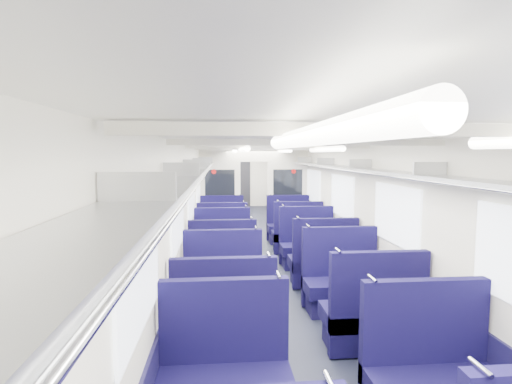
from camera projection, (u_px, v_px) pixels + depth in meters
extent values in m
cube|color=black|center=(264.00, 264.00, 8.04)|extent=(2.80, 18.00, 0.01)
cube|color=white|center=(264.00, 146.00, 7.82)|extent=(2.80, 18.00, 0.01)
cube|color=silver|center=(193.00, 207.00, 7.81)|extent=(0.02, 18.00, 2.35)
cube|color=black|center=(194.00, 248.00, 7.89)|extent=(0.03, 17.90, 0.70)
cube|color=silver|center=(334.00, 205.00, 8.05)|extent=(0.02, 18.00, 2.35)
cube|color=black|center=(332.00, 246.00, 8.13)|extent=(0.03, 17.90, 0.70)
cube|color=silver|center=(241.00, 178.00, 16.86)|extent=(2.80, 0.02, 2.35)
cube|color=#B2B5BA|center=(201.00, 166.00, 7.75)|extent=(0.34, 17.40, 0.04)
cylinder|color=silver|center=(211.00, 167.00, 7.77)|extent=(0.02, 17.40, 0.02)
cube|color=#B2B5BA|center=(138.00, 188.00, 1.79)|extent=(0.34, 0.03, 0.14)
cube|color=#B2B5BA|center=(181.00, 170.00, 3.78)|extent=(0.34, 0.03, 0.14)
cube|color=#B2B5BA|center=(195.00, 164.00, 5.76)|extent=(0.34, 0.03, 0.14)
cube|color=#B2B5BA|center=(201.00, 162.00, 7.74)|extent=(0.34, 0.03, 0.14)
cube|color=#B2B5BA|center=(205.00, 160.00, 9.73)|extent=(0.34, 0.03, 0.14)
cube|color=#B2B5BA|center=(208.00, 159.00, 11.71)|extent=(0.34, 0.03, 0.14)
cube|color=#B2B5BA|center=(210.00, 158.00, 13.69)|extent=(0.34, 0.03, 0.14)
cube|color=#B2B5BA|center=(211.00, 158.00, 15.68)|extent=(0.34, 0.03, 0.14)
cube|color=#B2B5BA|center=(325.00, 165.00, 7.96)|extent=(0.34, 17.40, 0.04)
cylinder|color=silver|center=(316.00, 167.00, 7.95)|extent=(0.02, 17.40, 0.02)
cube|color=#B2B5BA|center=(430.00, 169.00, 3.99)|extent=(0.34, 0.03, 0.14)
cube|color=#B2B5BA|center=(360.00, 164.00, 5.97)|extent=(0.34, 0.03, 0.14)
cube|color=#B2B5BA|center=(325.00, 161.00, 7.95)|extent=(0.34, 0.03, 0.14)
cube|color=#B2B5BA|center=(305.00, 160.00, 9.94)|extent=(0.34, 0.03, 0.14)
cube|color=#B2B5BA|center=(291.00, 159.00, 11.92)|extent=(0.34, 0.03, 0.14)
cube|color=#B2B5BA|center=(281.00, 158.00, 13.90)|extent=(0.34, 0.03, 0.14)
cube|color=#B2B5BA|center=(273.00, 158.00, 15.89)|extent=(0.34, 0.03, 0.14)
cube|color=white|center=(140.00, 273.00, 2.63)|extent=(0.02, 1.30, 0.75)
cube|color=white|center=(178.00, 218.00, 4.91)|extent=(0.02, 1.30, 0.75)
cube|color=white|center=(191.00, 198.00, 7.19)|extent=(0.02, 1.30, 0.75)
cube|color=white|center=(198.00, 187.00, 9.47)|extent=(0.02, 1.30, 0.75)
cube|color=white|center=(203.00, 180.00, 12.25)|extent=(0.02, 1.30, 0.75)
cube|color=white|center=(206.00, 175.00, 14.53)|extent=(0.02, 1.30, 0.75)
cube|color=white|center=(395.00, 215.00, 5.15)|extent=(0.02, 1.30, 0.75)
cube|color=white|center=(342.00, 196.00, 7.43)|extent=(0.02, 1.30, 0.75)
cube|color=white|center=(313.00, 186.00, 9.71)|extent=(0.02, 1.30, 0.75)
cube|color=white|center=(293.00, 179.00, 12.49)|extent=(0.02, 1.30, 0.75)
cube|color=white|center=(282.00, 175.00, 14.77)|extent=(0.02, 1.30, 0.75)
cube|color=white|center=(403.00, 130.00, 1.87)|extent=(2.70, 0.06, 0.06)
cube|color=white|center=(309.00, 142.00, 3.86)|extent=(2.70, 0.06, 0.06)
cube|color=white|center=(279.00, 146.00, 5.84)|extent=(2.70, 0.06, 0.06)
cube|color=white|center=(264.00, 148.00, 7.82)|extent=(2.70, 0.06, 0.06)
cube|color=white|center=(255.00, 149.00, 9.81)|extent=(2.70, 0.06, 0.06)
cube|color=white|center=(250.00, 150.00, 11.79)|extent=(2.70, 0.06, 0.06)
cube|color=white|center=(245.00, 151.00, 13.77)|extent=(2.70, 0.06, 0.06)
cube|color=white|center=(242.00, 151.00, 15.76)|extent=(2.70, 0.06, 0.06)
cylinder|color=white|center=(311.00, 136.00, 1.33)|extent=(0.07, 1.60, 0.07)
cylinder|color=white|center=(243.00, 149.00, 5.30)|extent=(0.07, 1.60, 0.07)
cylinder|color=white|center=(234.00, 151.00, 8.77)|extent=(0.07, 1.60, 0.07)
cylinder|color=white|center=(230.00, 152.00, 13.23)|extent=(0.07, 1.60, 0.07)
cylinder|color=white|center=(325.00, 149.00, 5.40)|extent=(0.07, 1.60, 0.07)
cylinder|color=white|center=(284.00, 151.00, 8.87)|extent=(0.07, 1.60, 0.07)
cylinder|color=white|center=(263.00, 152.00, 13.33)|extent=(0.07, 1.60, 0.07)
cube|color=black|center=(241.00, 183.00, 16.81)|extent=(0.75, 0.06, 2.00)
cube|color=white|center=(220.00, 194.00, 10.30)|extent=(1.05, 0.08, 2.35)
cube|color=black|center=(220.00, 185.00, 10.23)|extent=(0.76, 0.02, 0.80)
cylinder|color=red|center=(214.00, 172.00, 10.18)|extent=(0.12, 0.01, 0.12)
cube|color=white|center=(287.00, 193.00, 10.46)|extent=(1.05, 0.08, 2.35)
cube|color=black|center=(288.00, 185.00, 10.38)|extent=(0.76, 0.02, 0.80)
cylinder|color=red|center=(294.00, 171.00, 10.36)|extent=(0.12, 0.01, 0.12)
cube|color=white|center=(254.00, 155.00, 10.28)|extent=(0.70, 0.08, 0.35)
cylinder|color=silver|center=(330.00, 382.00, 1.79)|extent=(0.02, 0.16, 0.02)
cylinder|color=silver|center=(480.00, 367.00, 1.91)|extent=(0.02, 0.16, 0.02)
cube|color=#100C3C|center=(225.00, 345.00, 3.39)|extent=(1.08, 0.10, 1.15)
cylinder|color=silver|center=(279.00, 275.00, 3.37)|extent=(0.02, 0.16, 0.02)
cube|color=#100C3C|center=(423.00, 346.00, 3.37)|extent=(1.08, 0.10, 1.15)
cylinder|color=silver|center=(372.00, 279.00, 3.27)|extent=(0.02, 0.16, 0.02)
cube|color=#100C3C|center=(224.00, 325.00, 4.32)|extent=(1.08, 0.56, 0.18)
cube|color=black|center=(224.00, 345.00, 4.34)|extent=(0.99, 0.45, 0.28)
cube|color=#100C3C|center=(224.00, 313.00, 4.07)|extent=(1.08, 0.10, 1.15)
cylinder|color=silver|center=(269.00, 255.00, 4.05)|extent=(0.02, 0.16, 0.02)
cube|color=#100C3C|center=(370.00, 315.00, 4.57)|extent=(1.08, 0.56, 0.18)
cube|color=black|center=(369.00, 335.00, 4.59)|extent=(0.99, 0.45, 0.28)
cube|color=#100C3C|center=(378.00, 304.00, 4.32)|extent=(1.08, 0.10, 1.15)
cylinder|color=silver|center=(338.00, 250.00, 4.22)|extent=(0.02, 0.16, 0.02)
cube|color=#100C3C|center=(223.00, 292.00, 5.34)|extent=(1.08, 0.56, 0.18)
cube|color=black|center=(223.00, 309.00, 5.36)|extent=(0.99, 0.45, 0.28)
cube|color=#100C3C|center=(223.00, 271.00, 5.55)|extent=(1.08, 0.10, 1.15)
cylinder|color=silver|center=(256.00, 228.00, 5.53)|extent=(0.02, 0.16, 0.02)
cube|color=#100C3C|center=(343.00, 287.00, 5.56)|extent=(1.08, 0.56, 0.18)
cube|color=black|center=(343.00, 303.00, 5.58)|extent=(0.99, 0.45, 0.28)
cube|color=#100C3C|center=(339.00, 266.00, 5.77)|extent=(1.08, 0.10, 1.15)
cylinder|color=silver|center=(308.00, 226.00, 5.67)|extent=(0.02, 0.16, 0.02)
cube|color=#100C3C|center=(223.00, 265.00, 6.62)|extent=(1.08, 0.56, 0.18)
cube|color=black|center=(223.00, 279.00, 6.64)|extent=(0.99, 0.45, 0.28)
cube|color=#100C3C|center=(223.00, 255.00, 6.37)|extent=(1.08, 0.10, 1.15)
cylinder|color=silver|center=(251.00, 218.00, 6.35)|extent=(0.02, 0.16, 0.02)
cube|color=#100C3C|center=(322.00, 263.00, 6.77)|extent=(1.08, 0.56, 0.18)
cube|color=black|center=(321.00, 276.00, 6.79)|extent=(0.99, 0.45, 0.28)
cube|color=#100C3C|center=(325.00, 253.00, 6.52)|extent=(1.08, 0.10, 1.15)
cylinder|color=silver|center=(298.00, 217.00, 6.42)|extent=(0.02, 0.16, 0.02)
cube|color=#100C3C|center=(222.00, 251.00, 7.58)|extent=(1.08, 0.56, 0.18)
cube|color=black|center=(223.00, 263.00, 7.60)|extent=(0.99, 0.45, 0.28)
cube|color=#100C3C|center=(222.00, 237.00, 7.79)|extent=(1.08, 0.10, 1.15)
cylinder|color=silver|center=(246.00, 206.00, 7.77)|extent=(0.02, 0.16, 0.02)
cube|color=#100C3C|center=(308.00, 249.00, 7.78)|extent=(1.08, 0.56, 0.18)
cube|color=black|center=(308.00, 260.00, 7.81)|extent=(0.99, 0.45, 0.28)
cube|color=#100C3C|center=(306.00, 235.00, 7.99)|extent=(1.08, 0.10, 1.15)
cylinder|color=silver|center=(283.00, 206.00, 7.89)|extent=(0.02, 0.16, 0.02)
cube|color=#100C3C|center=(222.00, 237.00, 8.83)|extent=(1.08, 0.56, 0.18)
cube|color=black|center=(222.00, 248.00, 8.86)|extent=(0.99, 0.45, 0.28)
cube|color=#100C3C|center=(222.00, 229.00, 8.58)|extent=(1.08, 0.10, 1.15)
cylinder|color=silver|center=(243.00, 201.00, 8.57)|extent=(0.02, 0.16, 0.02)
cube|color=#100C3C|center=(296.00, 236.00, 9.03)|extent=(1.08, 0.56, 0.18)
cube|color=black|center=(296.00, 246.00, 9.05)|extent=(0.99, 0.45, 0.28)
cube|color=#100C3C|center=(298.00, 228.00, 8.78)|extent=(1.08, 0.10, 1.15)
cylinder|color=silver|center=(278.00, 201.00, 8.68)|extent=(0.02, 0.16, 0.02)
cube|color=#100C3C|center=(222.00, 229.00, 9.86)|extent=(1.08, 0.56, 0.18)
cube|color=black|center=(222.00, 238.00, 9.88)|extent=(0.99, 0.45, 0.28)
cube|color=#100C3C|center=(222.00, 218.00, 10.07)|extent=(1.08, 0.10, 1.15)
cylinder|color=silver|center=(240.00, 194.00, 10.05)|extent=(0.02, 0.16, 0.02)
cube|color=#100C3C|center=(289.00, 228.00, 9.95)|extent=(1.08, 0.56, 0.18)
cube|color=black|center=(289.00, 237.00, 9.97)|extent=(0.99, 0.45, 0.28)
cube|color=#100C3C|center=(288.00, 218.00, 10.16)|extent=(1.08, 0.10, 1.15)
cylinder|color=silver|center=(270.00, 194.00, 10.06)|extent=(0.02, 0.16, 0.02)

